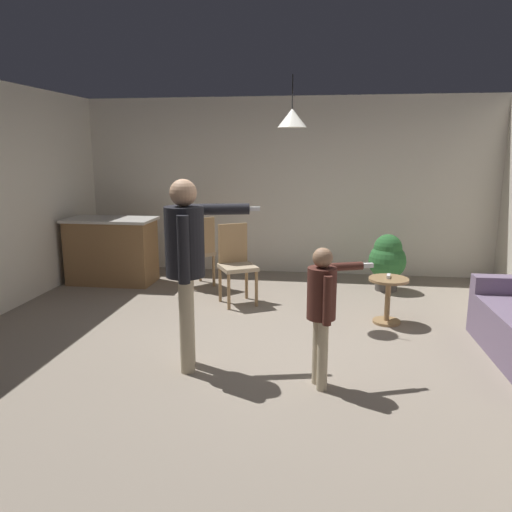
% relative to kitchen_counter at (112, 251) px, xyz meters
% --- Properties ---
extents(ground, '(7.68, 7.68, 0.00)m').
position_rel_kitchen_counter_xyz_m(ground, '(2.45, -2.13, -0.48)').
color(ground, gray).
extents(wall_back, '(6.40, 0.10, 2.70)m').
position_rel_kitchen_counter_xyz_m(wall_back, '(2.45, 1.07, 0.87)').
color(wall_back, silver).
rests_on(wall_back, ground).
extents(kitchen_counter, '(1.26, 0.66, 0.95)m').
position_rel_kitchen_counter_xyz_m(kitchen_counter, '(0.00, 0.00, 0.00)').
color(kitchen_counter, olive).
rests_on(kitchen_counter, ground).
extents(side_table_by_couch, '(0.44, 0.44, 0.52)m').
position_rel_kitchen_counter_xyz_m(side_table_by_couch, '(3.78, -1.22, -0.15)').
color(side_table_by_couch, '#99754C').
rests_on(side_table_by_couch, ground).
extents(person_adult, '(0.77, 0.60, 1.68)m').
position_rel_kitchen_counter_xyz_m(person_adult, '(1.91, -2.69, 0.56)').
color(person_adult, tan).
rests_on(person_adult, ground).
extents(person_child, '(0.54, 0.47, 1.17)m').
position_rel_kitchen_counter_xyz_m(person_child, '(3.07, -2.88, 0.25)').
color(person_child, tan).
rests_on(person_child, ground).
extents(dining_chair_by_counter, '(0.57, 0.57, 1.00)m').
position_rel_kitchen_counter_xyz_m(dining_chair_by_counter, '(1.96, -0.70, 0.07)').
color(dining_chair_by_counter, '#99754C').
rests_on(dining_chair_by_counter, ground).
extents(dining_chair_near_wall, '(0.59, 0.59, 1.00)m').
position_rel_kitchen_counter_xyz_m(dining_chair_near_wall, '(1.31, -0.05, 0.07)').
color(dining_chair_near_wall, '#99754C').
rests_on(dining_chair_near_wall, ground).
extents(potted_plant_corner, '(0.51, 0.51, 0.79)m').
position_rel_kitchen_counter_xyz_m(potted_plant_corner, '(3.92, 0.15, -0.05)').
color(potted_plant_corner, '#4C4742').
rests_on(potted_plant_corner, ground).
extents(spare_remote_on_table, '(0.06, 0.13, 0.04)m').
position_rel_kitchen_counter_xyz_m(spare_remote_on_table, '(3.78, -1.20, 0.06)').
color(spare_remote_on_table, white).
rests_on(spare_remote_on_table, side_table_by_couch).
extents(ceiling_light_pendant, '(0.32, 0.32, 0.55)m').
position_rel_kitchen_counter_xyz_m(ceiling_light_pendant, '(2.68, -1.14, 1.77)').
color(ceiling_light_pendant, silver).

